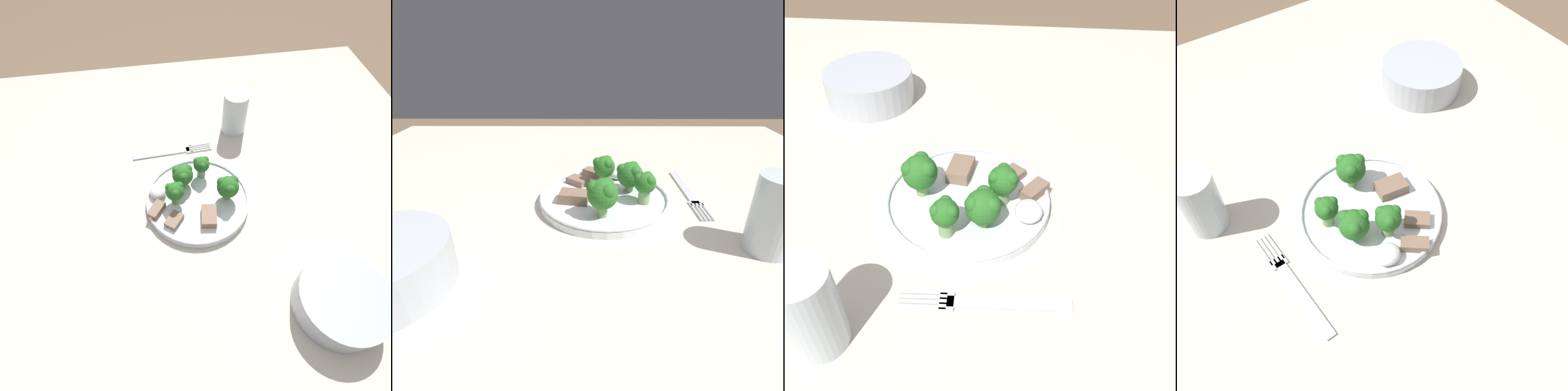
{
  "view_description": "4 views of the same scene",
  "coord_description": "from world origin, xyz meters",
  "views": [
    {
      "loc": [
        0.35,
        -0.11,
        1.34
      ],
      "look_at": [
        -0.01,
        -0.05,
        0.82
      ],
      "focal_mm": 28.0,
      "sensor_mm": 36.0,
      "label": 1
    },
    {
      "loc": [
        -0.01,
        0.44,
        1.03
      ],
      "look_at": [
        -0.0,
        -0.02,
        0.79
      ],
      "focal_mm": 28.0,
      "sensor_mm": 36.0,
      "label": 2
    },
    {
      "loc": [
        -0.5,
        -0.1,
        1.21
      ],
      "look_at": [
        -0.05,
        -0.06,
        0.8
      ],
      "focal_mm": 42.0,
      "sensor_mm": 36.0,
      "label": 3
    },
    {
      "loc": [
        -0.27,
        -0.4,
        1.37
      ],
      "look_at": [
        -0.03,
        -0.04,
        0.81
      ],
      "focal_mm": 42.0,
      "sensor_mm": 36.0,
      "label": 4
    }
  ],
  "objects": [
    {
      "name": "broccoli_floret_front_left",
      "position": [
        -0.1,
        -0.02,
        0.81
      ],
      "size": [
        0.04,
        0.04,
        0.06
      ],
      "color": "#7FA866",
      "rests_on": "dinner_plate"
    },
    {
      "name": "broccoli_floret_near_rim_left",
      "position": [
        -0.03,
        0.02,
        0.81
      ],
      "size": [
        0.05,
        0.05,
        0.06
      ],
      "color": "#7FA866",
      "rests_on": "dinner_plate"
    },
    {
      "name": "broccoli_floret_back_left",
      "position": [
        -0.08,
        -0.07,
        0.81
      ],
      "size": [
        0.05,
        0.05,
        0.06
      ],
      "color": "#7FA866",
      "rests_on": "dinner_plate"
    },
    {
      "name": "broccoli_floret_center_left",
      "position": [
        -0.03,
        -0.09,
        0.81
      ],
      "size": [
        0.04,
        0.04,
        0.06
      ],
      "color": "#7FA866",
      "rests_on": "dinner_plate"
    },
    {
      "name": "drinking_glass",
      "position": [
        -0.25,
        0.09,
        0.81
      ],
      "size": [
        0.06,
        0.06,
        0.11
      ],
      "color": "silver",
      "rests_on": "table"
    },
    {
      "name": "dinner_plate",
      "position": [
        -0.03,
        -0.04,
        0.77
      ],
      "size": [
        0.23,
        0.23,
        0.02
      ],
      "color": "white",
      "rests_on": "table"
    },
    {
      "name": "table",
      "position": [
        0.0,
        0.0,
        0.67
      ],
      "size": [
        1.21,
        1.19,
        0.76
      ],
      "color": "beige",
      "rests_on": "ground_plane"
    },
    {
      "name": "meat_slice_middle_slice",
      "position": [
        -0.01,
        -0.14,
        0.78
      ],
      "size": [
        0.05,
        0.04,
        0.01
      ],
      "color": "#846651",
      "rests_on": "dinner_plate"
    },
    {
      "name": "fork",
      "position": [
        -0.19,
        -0.08,
        0.76
      ],
      "size": [
        0.03,
        0.2,
        0.0
      ],
      "color": "silver",
      "rests_on": "table"
    },
    {
      "name": "meat_slice_rear_slice",
      "position": [
        0.02,
        -0.1,
        0.78
      ],
      "size": [
        0.05,
        0.05,
        0.01
      ],
      "color": "#846651",
      "rests_on": "dinner_plate"
    },
    {
      "name": "meat_slice_front_slice",
      "position": [
        0.02,
        -0.03,
        0.78
      ],
      "size": [
        0.05,
        0.04,
        0.02
      ],
      "color": "#846651",
      "rests_on": "dinner_plate"
    },
    {
      "name": "sauce_dollop",
      "position": [
        -0.06,
        -0.13,
        0.79
      ],
      "size": [
        0.04,
        0.04,
        0.02
      ],
      "color": "white",
      "rests_on": "dinner_plate"
    }
  ]
}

